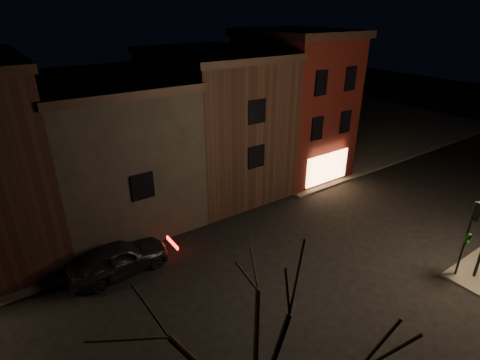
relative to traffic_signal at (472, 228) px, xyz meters
name	(u,v)px	position (x,y,z in m)	size (l,w,h in m)	color
ground	(295,260)	(-5.60, 5.51, -2.81)	(120.00, 120.00, 0.00)	black
sidewalk_far_right	(305,117)	(14.40, 25.51, -2.75)	(30.00, 30.00, 0.12)	#2D2B28
corner_building	(293,103)	(2.40, 14.98, 2.59)	(6.50, 8.50, 10.50)	#410E0B
row_building_a	(213,120)	(-4.10, 16.01, 2.03)	(7.30, 10.30, 9.40)	black
row_building_b	(110,147)	(-11.35, 16.01, 1.53)	(7.80, 10.30, 8.40)	black
traffic_signal	(472,228)	(0.00, 0.00, 0.00)	(0.58, 0.38, 4.05)	black
bare_tree_left	(255,351)	(-13.60, -1.49, 2.63)	(5.60, 5.60, 7.50)	black
parked_car_a	(118,258)	(-13.38, 9.81, -1.98)	(1.95, 4.84, 1.65)	black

